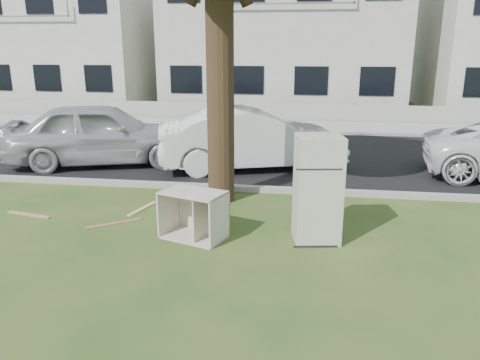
# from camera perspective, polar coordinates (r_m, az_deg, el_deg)

# --- Properties ---
(ground) EXTENTS (120.00, 120.00, 0.00)m
(ground) POSITION_cam_1_polar(r_m,az_deg,el_deg) (7.89, -1.76, -6.66)
(ground) COLOR #2A4719
(road) EXTENTS (120.00, 7.00, 0.01)m
(road) POSITION_cam_1_polar(r_m,az_deg,el_deg) (13.58, 2.60, 3.10)
(road) COLOR black
(road) RESTS_ON ground
(kerb_near) EXTENTS (120.00, 0.18, 0.12)m
(kerb_near) POSITION_cam_1_polar(r_m,az_deg,el_deg) (10.17, 0.61, -1.37)
(kerb_near) COLOR gray
(kerb_near) RESTS_ON ground
(kerb_far) EXTENTS (120.00, 0.18, 0.12)m
(kerb_far) POSITION_cam_1_polar(r_m,az_deg,el_deg) (17.04, 3.80, 5.74)
(kerb_far) COLOR gray
(kerb_far) RESTS_ON ground
(sidewalk) EXTENTS (120.00, 2.80, 0.01)m
(sidewalk) POSITION_cam_1_polar(r_m,az_deg,el_deg) (18.47, 4.16, 6.55)
(sidewalk) COLOR gray
(sidewalk) RESTS_ON ground
(low_wall) EXTENTS (120.00, 0.15, 0.70)m
(low_wall) POSITION_cam_1_polar(r_m,az_deg,el_deg) (19.99, 4.52, 8.27)
(low_wall) COLOR gray
(low_wall) RESTS_ON ground
(townhouse_left) EXTENTS (10.20, 8.16, 7.04)m
(townhouse_left) POSITION_cam_1_polar(r_m,az_deg,el_deg) (28.02, -20.93, 16.05)
(townhouse_left) COLOR silver
(townhouse_left) RESTS_ON ground
(townhouse_center) EXTENTS (11.22, 8.16, 7.44)m
(townhouse_center) POSITION_cam_1_polar(r_m,az_deg,el_deg) (24.71, 5.50, 17.58)
(townhouse_center) COLOR beige
(townhouse_center) RESTS_ON ground
(fridge) EXTENTS (0.80, 0.76, 1.72)m
(fridge) POSITION_cam_1_polar(r_m,az_deg,el_deg) (7.51, 9.44, -1.10)
(fridge) COLOR #BCB7AA
(fridge) RESTS_ON ground
(cabinet) EXTENTS (1.17, 0.93, 0.79)m
(cabinet) POSITION_cam_1_polar(r_m,az_deg,el_deg) (7.68, -5.68, -4.22)
(cabinet) COLOR white
(cabinet) RESTS_ON ground
(plank_a) EXTENTS (0.84, 0.64, 0.02)m
(plank_a) POSITION_cam_1_polar(r_m,az_deg,el_deg) (8.63, -15.12, -5.14)
(plank_a) COLOR #976849
(plank_a) RESTS_ON ground
(plank_b) EXTENTS (0.95, 0.29, 0.02)m
(plank_b) POSITION_cam_1_polar(r_m,az_deg,el_deg) (9.60, -24.33, -3.86)
(plank_b) COLOR #9E7F52
(plank_b) RESTS_ON ground
(plank_c) EXTENTS (0.34, 0.86, 0.02)m
(plank_c) POSITION_cam_1_polar(r_m,az_deg,el_deg) (9.26, -11.77, -3.42)
(plank_c) COLOR tan
(plank_c) RESTS_ON ground
(car_center) EXTENTS (4.95, 2.94, 1.54)m
(car_center) POSITION_cam_1_polar(r_m,az_deg,el_deg) (11.92, 1.37, 5.05)
(car_center) COLOR silver
(car_center) RESTS_ON ground
(car_left) EXTENTS (5.19, 3.28, 1.65)m
(car_left) POSITION_cam_1_polar(r_m,az_deg,el_deg) (12.88, -16.50, 5.46)
(car_left) COLOR #ACAFB3
(car_left) RESTS_ON ground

